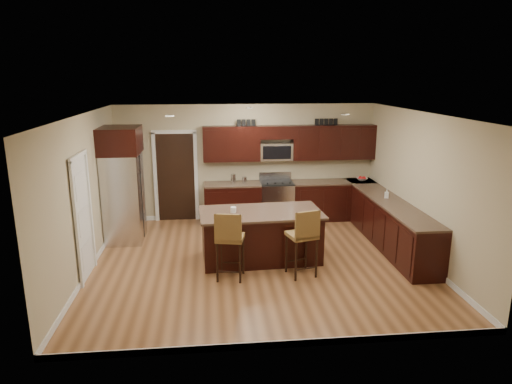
{
  "coord_description": "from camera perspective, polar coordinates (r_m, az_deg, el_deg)",
  "views": [
    {
      "loc": [
        -0.85,
        -7.77,
        3.34
      ],
      "look_at": [
        -0.01,
        0.4,
        1.23
      ],
      "focal_mm": 32.0,
      "sensor_mm": 36.0,
      "label": 1
    }
  ],
  "objects": [
    {
      "name": "wall_left",
      "position": [
        8.3,
        -20.69,
        -0.4
      ],
      "size": [
        0.0,
        5.5,
        5.5
      ],
      "primitive_type": "plane",
      "rotation": [
        1.57,
        0.0,
        1.57
      ],
      "color": "tan",
      "rests_on": "floor"
    },
    {
      "name": "ceiling",
      "position": [
        7.84,
        0.39,
        9.74
      ],
      "size": [
        6.0,
        6.0,
        0.0
      ],
      "primitive_type": "plane",
      "rotation": [
        3.14,
        0.0,
        0.0
      ],
      "color": "silver",
      "rests_on": "wall_back"
    },
    {
      "name": "floor",
      "position": [
        8.49,
        0.36,
        -8.73
      ],
      "size": [
        6.0,
        6.0,
        0.0
      ],
      "primitive_type": "plane",
      "color": "#94613A",
      "rests_on": "ground"
    },
    {
      "name": "microwave",
      "position": [
        10.62,
        2.51,
        5.08
      ],
      "size": [
        0.76,
        0.31,
        0.4
      ],
      "primitive_type": "cube",
      "color": "silver",
      "rests_on": "upper_cabinets"
    },
    {
      "name": "range",
      "position": [
        10.72,
        2.56,
        -1.12
      ],
      "size": [
        0.76,
        0.64,
        1.11
      ],
      "color": "silver",
      "rests_on": "floor"
    },
    {
      "name": "stool_right",
      "position": [
        7.69,
        5.97,
        -5.38
      ],
      "size": [
        0.55,
        0.55,
        1.19
      ],
      "rotation": [
        0.0,
        0.0,
        0.26
      ],
      "color": "olive",
      "rests_on": "floor"
    },
    {
      "name": "island_jar",
      "position": [
        8.28,
        -2.85,
        -2.22
      ],
      "size": [
        0.1,
        0.1,
        0.1
      ],
      "primitive_type": "cylinder",
      "color": "white",
      "rests_on": "island"
    },
    {
      "name": "letter_decor",
      "position": [
        10.55,
        3.77,
        8.7
      ],
      "size": [
        2.2,
        0.03,
        0.15
      ],
      "primitive_type": null,
      "color": "black",
      "rests_on": "upper_cabinets"
    },
    {
      "name": "doorway",
      "position": [
        10.78,
        -9.98,
        1.82
      ],
      "size": [
        0.85,
        0.03,
        2.06
      ],
      "primitive_type": "cube",
      "color": "black",
      "rests_on": "floor"
    },
    {
      "name": "island",
      "position": [
        8.49,
        0.59,
        -5.62
      ],
      "size": [
        2.28,
        1.28,
        0.92
      ],
      "rotation": [
        0.0,
        0.0,
        0.05
      ],
      "color": "black",
      "rests_on": "floor"
    },
    {
      "name": "canister_short",
      "position": [
        10.51,
        -1.46,
        1.5
      ],
      "size": [
        0.11,
        0.11,
        0.15
      ],
      "primitive_type": "cylinder",
      "color": "silver",
      "rests_on": "base_cabinets"
    },
    {
      "name": "base_cabinets",
      "position": [
        10.03,
        10.33,
        -2.5
      ],
      "size": [
        4.02,
        3.96,
        0.92
      ],
      "color": "black",
      "rests_on": "floor"
    },
    {
      "name": "wall_back",
      "position": [
        10.73,
        -1.22,
        3.73
      ],
      "size": [
        6.0,
        0.0,
        6.0
      ],
      "primitive_type": "plane",
      "rotation": [
        1.57,
        0.0,
        0.0
      ],
      "color": "tan",
      "rests_on": "floor"
    },
    {
      "name": "stool_left",
      "position": [
        7.54,
        -3.34,
        -5.75
      ],
      "size": [
        0.53,
        0.53,
        1.19
      ],
      "rotation": [
        0.0,
        0.0,
        -0.21
      ],
      "color": "olive",
      "rests_on": "floor"
    },
    {
      "name": "floor_mat",
      "position": [
        9.98,
        0.72,
        -5.1
      ],
      "size": [
        1.02,
        0.84,
        0.01
      ],
      "primitive_type": "cube",
      "rotation": [
        0.0,
        0.0,
        0.35
      ],
      "color": "brown",
      "rests_on": "floor"
    },
    {
      "name": "refrigerator",
      "position": [
        9.63,
        -16.29,
        1.03
      ],
      "size": [
        0.79,
        0.97,
        2.35
      ],
      "color": "silver",
      "rests_on": "floor"
    },
    {
      "name": "upper_cabinets",
      "position": [
        10.63,
        4.49,
        6.26
      ],
      "size": [
        4.0,
        0.33,
        0.8
      ],
      "color": "black",
      "rests_on": "wall_back"
    },
    {
      "name": "wall_right",
      "position": [
        8.89,
        19.97,
        0.6
      ],
      "size": [
        0.0,
        5.5,
        5.5
      ],
      "primitive_type": "plane",
      "rotation": [
        1.57,
        0.0,
        -1.57
      ],
      "color": "tan",
      "rests_on": "floor"
    },
    {
      "name": "canister_tall",
      "position": [
        10.49,
        -2.86,
        1.66
      ],
      "size": [
        0.12,
        0.12,
        0.21
      ],
      "primitive_type": "cylinder",
      "color": "silver",
      "rests_on": "base_cabinets"
    },
    {
      "name": "soap_bottle",
      "position": [
        9.61,
        16.02,
        -0.21
      ],
      "size": [
        0.1,
        0.1,
        0.17
      ],
      "primitive_type": "imported",
      "rotation": [
        0.0,
        0.0,
        -0.43
      ],
      "color": "#B2B2B2",
      "rests_on": "base_cabinets"
    },
    {
      "name": "pantry_door",
      "position": [
        8.1,
        -20.87,
        -3.19
      ],
      "size": [
        0.03,
        0.8,
        2.04
      ],
      "primitive_type": "cube",
      "color": "white",
      "rests_on": "floor"
    },
    {
      "name": "fruit_bowl",
      "position": [
        11.08,
        13.09,
        1.59
      ],
      "size": [
        0.27,
        0.27,
        0.06
      ],
      "primitive_type": "imported",
      "rotation": [
        0.0,
        0.0,
        0.05
      ],
      "color": "silver",
      "rests_on": "base_cabinets"
    }
  ]
}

